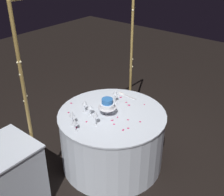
# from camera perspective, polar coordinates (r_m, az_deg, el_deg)

# --- Properties ---
(ground_plane) EXTENTS (12.00, 12.00, 0.00)m
(ground_plane) POSITION_cam_1_polar(r_m,az_deg,el_deg) (3.89, 0.00, -12.63)
(ground_plane) COLOR black
(decorative_arch) EXTENTS (1.86, 0.06, 2.17)m
(decorative_arch) POSITION_cam_1_polar(r_m,az_deg,el_deg) (3.37, -4.99, 8.28)
(decorative_arch) COLOR olive
(decorative_arch) RESTS_ON ground
(main_table) EXTENTS (1.32, 1.32, 0.76)m
(main_table) POSITION_cam_1_polar(r_m,az_deg,el_deg) (3.65, 0.00, -8.18)
(main_table) COLOR silver
(main_table) RESTS_ON ground
(side_table) EXTENTS (0.60, 0.60, 0.81)m
(side_table) POSITION_cam_1_polar(r_m,az_deg,el_deg) (3.27, -19.99, -14.93)
(side_table) COLOR silver
(side_table) RESTS_ON ground
(tiered_cake) EXTENTS (0.22, 0.22, 0.22)m
(tiered_cake) POSITION_cam_1_polar(r_m,az_deg,el_deg) (3.34, -0.96, -1.32)
(tiered_cake) COLOR silver
(tiered_cake) RESTS_ON main_table
(wine_glass_0) EXTENTS (0.07, 0.07, 0.15)m
(wine_glass_0) POSITION_cam_1_polar(r_m,az_deg,el_deg) (3.35, -4.43, -1.82)
(wine_glass_0) COLOR silver
(wine_glass_0) RESTS_ON main_table
(wine_glass_1) EXTENTS (0.06, 0.06, 0.17)m
(wine_glass_1) POSITION_cam_1_polar(r_m,az_deg,el_deg) (3.61, 0.67, 0.90)
(wine_glass_1) COLOR silver
(wine_glass_1) RESTS_ON main_table
(wine_glass_2) EXTENTS (0.06, 0.06, 0.16)m
(wine_glass_2) POSITION_cam_1_polar(r_m,az_deg,el_deg) (3.42, -5.56, -1.01)
(wine_glass_2) COLOR silver
(wine_glass_2) RESTS_ON main_table
(wine_glass_3) EXTENTS (0.06, 0.06, 0.16)m
(wine_glass_3) POSITION_cam_1_polar(r_m,az_deg,el_deg) (3.10, -7.49, -4.81)
(wine_glass_3) COLOR silver
(wine_glass_3) RESTS_ON main_table
(wine_glass_4) EXTENTS (0.06, 0.06, 0.18)m
(wine_glass_4) POSITION_cam_1_polar(r_m,az_deg,el_deg) (3.16, -3.35, -3.36)
(wine_glass_4) COLOR silver
(wine_glass_4) RESTS_ON main_table
(wine_glass_5) EXTENTS (0.06, 0.06, 0.18)m
(wine_glass_5) POSITION_cam_1_polar(r_m,az_deg,el_deg) (3.19, -8.03, -3.35)
(wine_glass_5) COLOR silver
(wine_glass_5) RESTS_ON main_table
(cake_knife) EXTENTS (0.04, 0.30, 0.01)m
(cake_knife) POSITION_cam_1_polar(r_m,az_deg,el_deg) (3.83, 2.87, 0.52)
(cake_knife) COLOR silver
(cake_knife) RESTS_ON main_table
(rose_petal_0) EXTENTS (0.03, 0.04, 0.00)m
(rose_petal_0) POSITION_cam_1_polar(r_m,az_deg,el_deg) (3.18, 3.27, -6.07)
(rose_petal_0) COLOR #C61951
(rose_petal_0) RESTS_ON main_table
(rose_petal_1) EXTENTS (0.03, 0.03, 0.00)m
(rose_petal_1) POSITION_cam_1_polar(r_m,az_deg,el_deg) (3.49, -8.73, -2.91)
(rose_petal_1) COLOR #C61951
(rose_petal_1) RESTS_ON main_table
(rose_petal_2) EXTENTS (0.04, 0.03, 0.00)m
(rose_petal_2) POSITION_cam_1_polar(r_m,az_deg,el_deg) (3.78, 1.75, 0.14)
(rose_petal_2) COLOR #C61951
(rose_petal_2) RESTS_ON main_table
(rose_petal_3) EXTENTS (0.03, 0.02, 0.00)m
(rose_petal_3) POSITION_cam_1_polar(r_m,az_deg,el_deg) (3.15, 2.23, -6.44)
(rose_petal_3) COLOR #C61951
(rose_petal_3) RESTS_ON main_table
(rose_petal_4) EXTENTS (0.04, 0.04, 0.00)m
(rose_petal_4) POSITION_cam_1_polar(r_m,az_deg,el_deg) (3.30, 0.04, -4.52)
(rose_petal_4) COLOR #C61951
(rose_petal_4) RESTS_ON main_table
(rose_petal_5) EXTENTS (0.04, 0.05, 0.00)m
(rose_petal_5) POSITION_cam_1_polar(r_m,az_deg,el_deg) (3.61, 3.42, -1.44)
(rose_petal_5) COLOR #C61951
(rose_petal_5) RESTS_ON main_table
(rose_petal_6) EXTENTS (0.03, 0.03, 0.00)m
(rose_petal_6) POSITION_cam_1_polar(r_m,az_deg,el_deg) (3.36, 1.10, -3.87)
(rose_petal_6) COLOR #C61951
(rose_petal_6) RESTS_ON main_table
(rose_petal_7) EXTENTS (0.03, 0.04, 0.00)m
(rose_petal_7) POSITION_cam_1_polar(r_m,az_deg,el_deg) (3.30, 5.67, -4.77)
(rose_petal_7) COLOR #C61951
(rose_petal_7) RESTS_ON main_table
(rose_petal_8) EXTENTS (0.03, 0.03, 0.00)m
(rose_petal_8) POSITION_cam_1_polar(r_m,az_deg,el_deg) (3.32, 3.23, -4.40)
(rose_petal_8) COLOR #C61951
(rose_petal_8) RESTS_ON main_table
(rose_petal_9) EXTENTS (0.02, 0.03, 0.00)m
(rose_petal_9) POSITION_cam_1_polar(r_m,az_deg,el_deg) (3.66, -1.22, -0.90)
(rose_petal_9) COLOR #C61951
(rose_petal_9) RESTS_ON main_table
(rose_petal_10) EXTENTS (0.03, 0.03, 0.00)m
(rose_petal_10) POSITION_cam_1_polar(r_m,az_deg,el_deg) (3.67, 2.88, -0.87)
(rose_petal_10) COLOR #C61951
(rose_petal_10) RESTS_ON main_table
(rose_petal_11) EXTENTS (0.04, 0.04, 0.00)m
(rose_petal_11) POSITION_cam_1_polar(r_m,az_deg,el_deg) (3.68, -8.20, -1.02)
(rose_petal_11) COLOR #C61951
(rose_petal_11) RESTS_ON main_table
(rose_petal_12) EXTENTS (0.03, 0.03, 0.00)m
(rose_petal_12) POSITION_cam_1_polar(r_m,az_deg,el_deg) (3.29, -5.15, -4.77)
(rose_petal_12) COLOR #C61951
(rose_petal_12) RESTS_ON main_table
(rose_petal_13) EXTENTS (0.03, 0.03, 0.00)m
(rose_petal_13) POSITION_cam_1_polar(r_m,az_deg,el_deg) (3.90, 1.82, 1.09)
(rose_petal_13) COLOR #C61951
(rose_petal_13) RESTS_ON main_table
(rose_petal_14) EXTENTS (0.03, 0.03, 0.00)m
(rose_petal_14) POSITION_cam_1_polar(r_m,az_deg,el_deg) (3.24, 0.39, -5.28)
(rose_petal_14) COLOR #C61951
(rose_petal_14) RESTS_ON main_table
(rose_petal_15) EXTENTS (0.04, 0.03, 0.00)m
(rose_petal_15) POSITION_cam_1_polar(r_m,az_deg,el_deg) (3.21, -7.17, -5.88)
(rose_petal_15) COLOR #C61951
(rose_petal_15) RESTS_ON main_table
(rose_petal_16) EXTENTS (0.03, 0.03, 0.00)m
(rose_petal_16) POSITION_cam_1_polar(r_m,az_deg,el_deg) (3.64, 6.54, -1.32)
(rose_petal_16) COLOR #C61951
(rose_petal_16) RESTS_ON main_table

